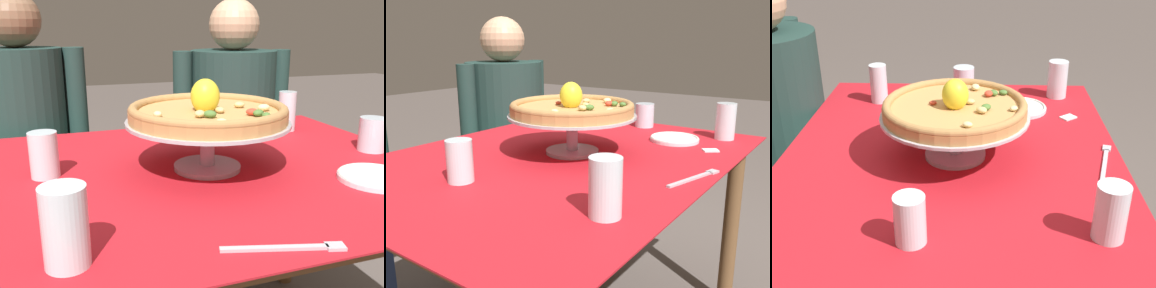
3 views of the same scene
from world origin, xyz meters
TOP-DOWN VIEW (x-y plane):
  - dining_table at (0.00, 0.00)m, footprint 1.32×0.98m
  - pizza_stand at (0.05, -0.01)m, footprint 0.42×0.42m
  - pizza at (0.05, -0.01)m, footprint 0.40×0.40m
  - water_glass_side_left at (-0.35, 0.06)m, footprint 0.07×0.07m
  - water_glass_back_right at (0.46, 0.29)m, footprint 0.06×0.06m
  - water_glass_front_right at (0.54, -0.36)m, footprint 0.07×0.07m
  - water_glass_side_right at (0.57, -0.02)m, footprint 0.08×0.08m
  - water_glass_front_left at (-0.32, -0.36)m, footprint 0.07×0.07m
  - side_plate at (0.40, -0.22)m, footprint 0.18×0.18m
  - dinner_fork at (0.03, -0.44)m, footprint 0.21×0.07m
  - sugar_packet at (0.34, -0.38)m, footprint 0.06×0.06m
  - diner_right at (0.43, 0.67)m, footprint 0.53×0.39m

SIDE VIEW (x-z plane):
  - diner_right at x=0.43m, z-range -0.01..1.18m
  - dining_table at x=0.00m, z-range 0.27..0.98m
  - sugar_packet at x=0.34m, z-range 0.72..0.72m
  - dinner_fork at x=0.03m, z-range 0.72..0.72m
  - side_plate at x=0.40m, z-range 0.72..0.73m
  - water_glass_side_right at x=0.57m, z-range 0.71..0.81m
  - water_glass_side_left at x=-0.35m, z-range 0.71..0.82m
  - water_glass_front_left at x=-0.32m, z-range 0.71..0.84m
  - water_glass_front_right at x=0.54m, z-range 0.71..0.85m
  - water_glass_back_right at x=0.46m, z-range 0.71..0.85m
  - pizza_stand at x=0.05m, z-range 0.75..0.88m
  - pizza at x=0.05m, z-range 0.82..0.92m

